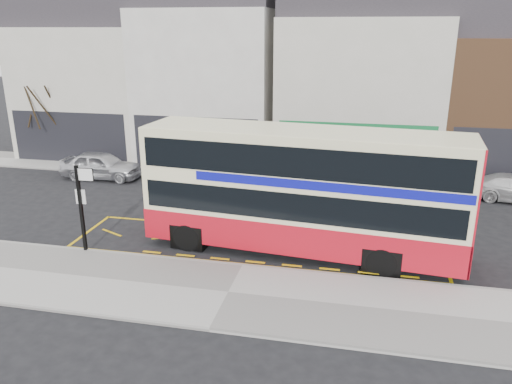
% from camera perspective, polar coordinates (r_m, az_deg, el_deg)
% --- Properties ---
extents(ground, '(120.00, 120.00, 0.00)m').
position_cam_1_polar(ground, '(17.98, -1.26, -8.18)').
color(ground, black).
rests_on(ground, ground).
extents(pavement, '(40.00, 4.00, 0.15)m').
position_cam_1_polar(pavement, '(15.98, -3.19, -11.54)').
color(pavement, '#A29F9A').
rests_on(pavement, ground).
extents(kerb, '(40.00, 0.15, 0.15)m').
position_cam_1_polar(kerb, '(17.62, -1.55, -8.50)').
color(kerb, gray).
rests_on(kerb, ground).
extents(far_pavement, '(50.00, 3.00, 0.15)m').
position_cam_1_polar(far_pavement, '(28.06, 3.88, 1.85)').
color(far_pavement, '#A29F9A').
rests_on(far_pavement, ground).
extents(road_markings, '(14.00, 3.40, 0.01)m').
position_cam_1_polar(road_markings, '(19.39, -0.18, -6.10)').
color(road_markings, gold).
rests_on(road_markings, ground).
extents(terrace_far_left, '(8.00, 8.01, 10.80)m').
position_cam_1_polar(terrace_far_left, '(35.29, -17.69, 12.31)').
color(terrace_far_left, beige).
rests_on(terrace_far_left, ground).
extents(terrace_left, '(8.00, 8.01, 11.80)m').
position_cam_1_polar(terrace_left, '(32.11, -4.88, 13.46)').
color(terrace_left, silver).
rests_on(terrace_left, ground).
extents(terrace_green_shop, '(9.00, 8.01, 11.30)m').
position_cam_1_polar(terrace_green_shop, '(30.78, 11.81, 12.47)').
color(terrace_green_shop, beige).
rests_on(terrace_green_shop, ground).
extents(double_decker_bus, '(11.76, 3.71, 4.62)m').
position_cam_1_polar(double_decker_bus, '(18.13, 5.40, 0.26)').
color(double_decker_bus, beige).
rests_on(double_decker_bus, ground).
extents(bus_stop_post, '(0.81, 0.14, 3.25)m').
position_cam_1_polar(bus_stop_post, '(19.02, -19.28, -0.94)').
color(bus_stop_post, black).
rests_on(bus_stop_post, pavement).
extents(car_silver, '(4.46, 1.85, 1.51)m').
position_cam_1_polar(car_silver, '(28.90, -17.27, 2.94)').
color(car_silver, silver).
rests_on(car_silver, ground).
extents(car_grey, '(4.90, 2.54, 1.54)m').
position_cam_1_polar(car_grey, '(26.55, -2.27, 2.47)').
color(car_grey, '#43474B').
rests_on(car_grey, ground).
extents(street_tree_left, '(2.84, 2.84, 6.12)m').
position_cam_1_polar(street_tree_left, '(33.18, -23.25, 10.24)').
color(street_tree_left, black).
rests_on(street_tree_left, ground).
extents(street_tree_right, '(2.06, 2.06, 4.45)m').
position_cam_1_polar(street_tree_right, '(28.64, 16.74, 7.53)').
color(street_tree_right, black).
rests_on(street_tree_right, ground).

